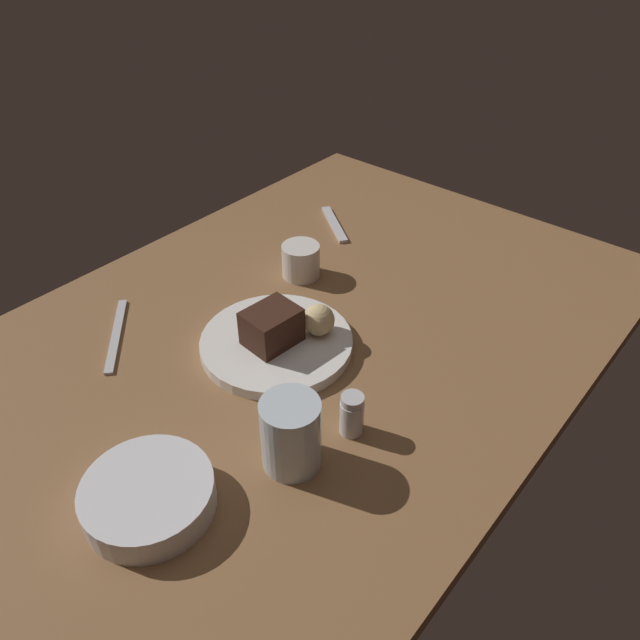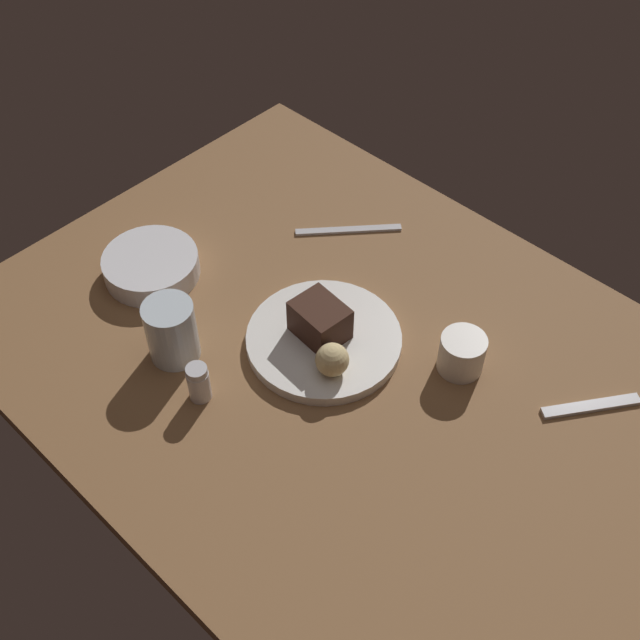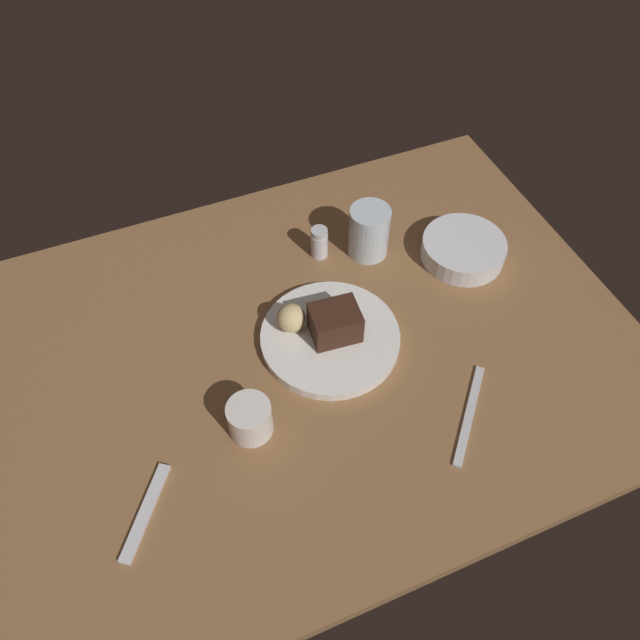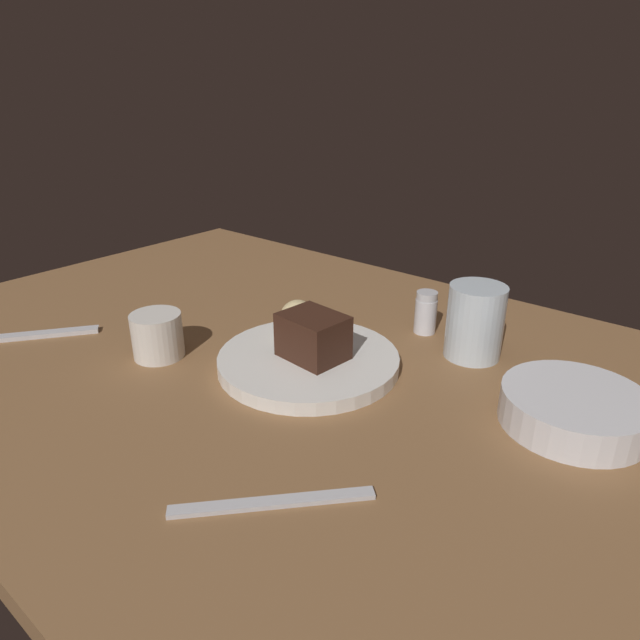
# 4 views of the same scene
# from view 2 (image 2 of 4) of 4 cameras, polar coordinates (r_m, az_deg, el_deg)

# --- Properties ---
(dining_table) EXTENTS (1.20, 0.84, 0.03)m
(dining_table) POSITION_cam_2_polar(r_m,az_deg,el_deg) (1.24, 2.68, -3.86)
(dining_table) COLOR brown
(dining_table) RESTS_ON ground
(dessert_plate) EXTENTS (0.24, 0.24, 0.02)m
(dessert_plate) POSITION_cam_2_polar(r_m,az_deg,el_deg) (1.25, 0.24, -1.43)
(dessert_plate) COLOR white
(dessert_plate) RESTS_ON dining_table
(chocolate_cake_slice) EXTENTS (0.09, 0.07, 0.06)m
(chocolate_cake_slice) POSITION_cam_2_polar(r_m,az_deg,el_deg) (1.23, 0.02, 0.01)
(chocolate_cake_slice) COLOR #381E14
(chocolate_cake_slice) RESTS_ON dessert_plate
(bread_roll) EXTENTS (0.05, 0.05, 0.05)m
(bread_roll) POSITION_cam_2_polar(r_m,az_deg,el_deg) (1.18, 0.87, -2.84)
(bread_roll) COLOR #DBC184
(bread_roll) RESTS_ON dessert_plate
(salt_shaker) EXTENTS (0.03, 0.03, 0.07)m
(salt_shaker) POSITION_cam_2_polar(r_m,az_deg,el_deg) (1.19, -8.62, -4.42)
(salt_shaker) COLOR silver
(salt_shaker) RESTS_ON dining_table
(water_glass) EXTENTS (0.08, 0.08, 0.10)m
(water_glass) POSITION_cam_2_polar(r_m,az_deg,el_deg) (1.23, -10.51, -0.78)
(water_glass) COLOR silver
(water_glass) RESTS_ON dining_table
(side_bowl) EXTENTS (0.16, 0.16, 0.04)m
(side_bowl) POSITION_cam_2_polar(r_m,az_deg,el_deg) (1.38, -11.91, 3.81)
(side_bowl) COLOR silver
(side_bowl) RESTS_ON dining_table
(coffee_cup) EXTENTS (0.07, 0.07, 0.06)m
(coffee_cup) POSITION_cam_2_polar(r_m,az_deg,el_deg) (1.23, 10.05, -2.36)
(coffee_cup) COLOR silver
(coffee_cup) RESTS_ON dining_table
(dessert_spoon) EXTENTS (0.10, 0.13, 0.01)m
(dessert_spoon) POSITION_cam_2_polar(r_m,az_deg,el_deg) (1.25, 18.70, -5.82)
(dessert_spoon) COLOR silver
(dessert_spoon) RESTS_ON dining_table
(butter_knife) EXTENTS (0.14, 0.15, 0.01)m
(butter_knife) POSITION_cam_2_polar(r_m,az_deg,el_deg) (1.44, 2.03, 6.42)
(butter_knife) COLOR silver
(butter_knife) RESTS_ON dining_table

